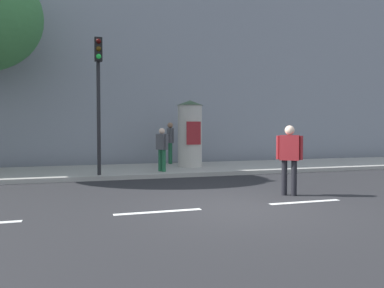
# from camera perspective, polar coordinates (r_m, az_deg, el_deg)

# --- Properties ---
(ground_plane) EXTENTS (80.00, 80.00, 0.00)m
(ground_plane) POSITION_cam_1_polar(r_m,az_deg,el_deg) (8.30, 6.72, -9.36)
(ground_plane) COLOR #232326
(sidewalk_curb) EXTENTS (36.00, 4.00, 0.15)m
(sidewalk_curb) POSITION_cam_1_polar(r_m,az_deg,el_deg) (14.88, -4.40, -3.86)
(sidewalk_curb) COLOR #9E9B93
(sidewalk_curb) RESTS_ON ground_plane
(lane_markings) EXTENTS (25.80, 0.16, 0.01)m
(lane_markings) POSITION_cam_1_polar(r_m,az_deg,el_deg) (8.30, 6.72, -9.34)
(lane_markings) COLOR silver
(lane_markings) RESTS_ON ground_plane
(building_backdrop) EXTENTS (36.00, 5.00, 10.56)m
(building_backdrop) POSITION_cam_1_polar(r_m,az_deg,el_deg) (20.03, -7.76, 12.68)
(building_backdrop) COLOR gray
(building_backdrop) RESTS_ON ground_plane
(traffic_light) EXTENTS (0.24, 0.45, 4.45)m
(traffic_light) POSITION_cam_1_polar(r_m,az_deg,el_deg) (12.77, -13.90, 8.80)
(traffic_light) COLOR black
(traffic_light) RESTS_ON sidewalk_curb
(poster_column) EXTENTS (1.07, 1.07, 2.66)m
(poster_column) POSITION_cam_1_polar(r_m,az_deg,el_deg) (15.22, -0.31, 1.66)
(poster_column) COLOR #B2ADA3
(poster_column) RESTS_ON sidewalk_curb
(pedestrian_with_backpack) EXTENTS (0.54, 0.48, 1.76)m
(pedestrian_with_backpack) POSITION_cam_1_polar(r_m,az_deg,el_deg) (9.78, 14.46, -1.45)
(pedestrian_with_backpack) COLOR black
(pedestrian_with_backpack) RESTS_ON ground_plane
(pedestrian_near_pole) EXTENTS (0.40, 0.53, 1.55)m
(pedestrian_near_pole) POSITION_cam_1_polar(r_m,az_deg,el_deg) (13.52, -4.54, -0.36)
(pedestrian_near_pole) COLOR #1E5938
(pedestrian_near_pole) RESTS_ON sidewalk_curb
(pedestrian_tallest) EXTENTS (0.28, 0.64, 1.80)m
(pedestrian_tallest) POSITION_cam_1_polar(r_m,az_deg,el_deg) (16.49, -3.30, 0.73)
(pedestrian_tallest) COLOR #1E5938
(pedestrian_tallest) RESTS_ON sidewalk_curb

